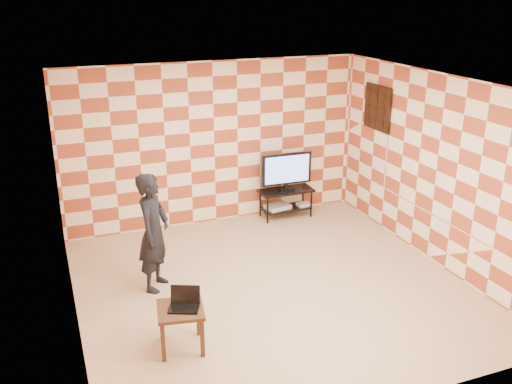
{
  "coord_description": "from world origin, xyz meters",
  "views": [
    {
      "loc": [
        -2.64,
        -6.21,
        3.8
      ],
      "look_at": [
        0.0,
        0.6,
        1.15
      ],
      "focal_mm": 40.0,
      "sensor_mm": 36.0,
      "label": 1
    }
  ],
  "objects_px": {
    "tv_stand": "(286,197)",
    "person": "(154,232)",
    "tv": "(286,170)",
    "side_table": "(181,315)"
  },
  "relations": [
    {
      "from": "tv_stand",
      "to": "person",
      "type": "height_order",
      "value": "person"
    },
    {
      "from": "tv_stand",
      "to": "person",
      "type": "bearing_deg",
      "value": -147.98
    },
    {
      "from": "tv_stand",
      "to": "tv",
      "type": "distance_m",
      "value": 0.49
    },
    {
      "from": "tv_stand",
      "to": "side_table",
      "type": "distance_m",
      "value": 4.06
    },
    {
      "from": "tv_stand",
      "to": "side_table",
      "type": "xyz_separation_m",
      "value": [
        -2.63,
        -3.09,
        0.05
      ]
    },
    {
      "from": "tv",
      "to": "side_table",
      "type": "relative_size",
      "value": 1.54
    },
    {
      "from": "tv_stand",
      "to": "side_table",
      "type": "bearing_deg",
      "value": -130.49
    },
    {
      "from": "tv",
      "to": "side_table",
      "type": "distance_m",
      "value": 4.08
    },
    {
      "from": "side_table",
      "to": "person",
      "type": "height_order",
      "value": "person"
    },
    {
      "from": "tv",
      "to": "person",
      "type": "xyz_separation_m",
      "value": [
        -2.61,
        -1.63,
        -0.06
      ]
    }
  ]
}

